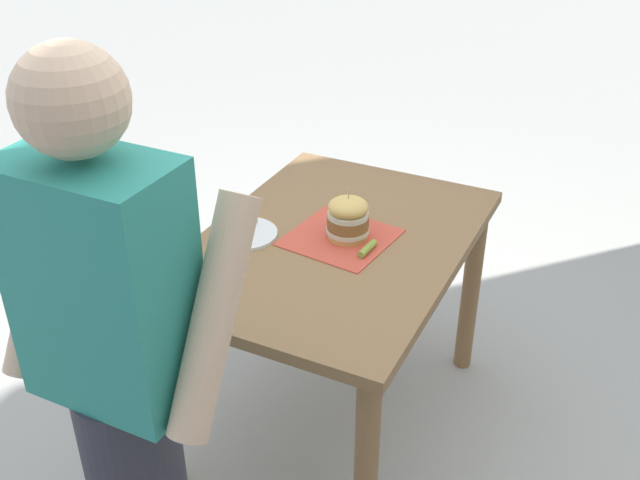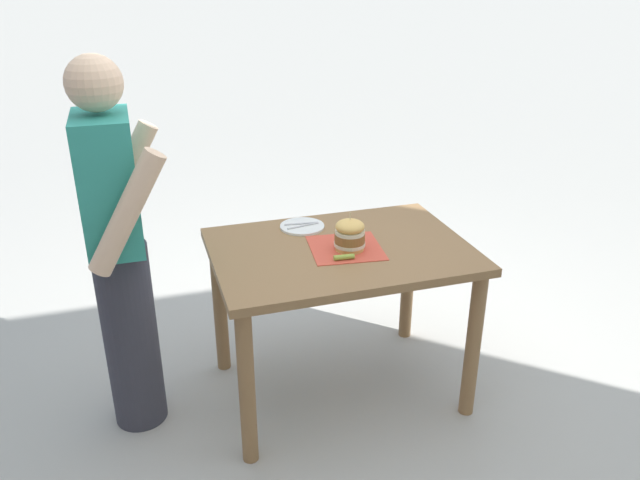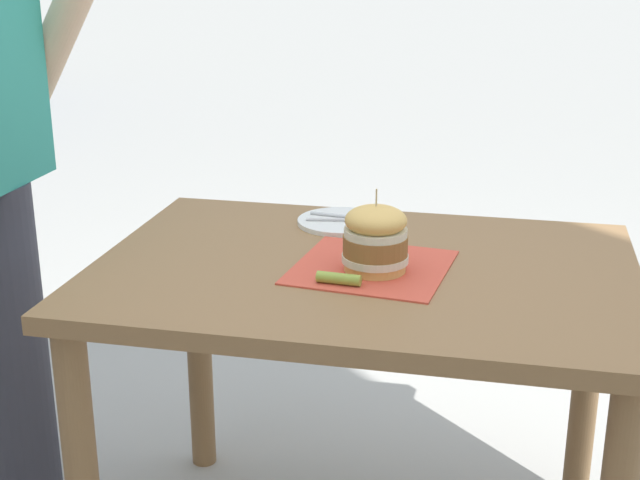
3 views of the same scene
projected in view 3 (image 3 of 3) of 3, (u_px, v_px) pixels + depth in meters
patio_table at (363, 318)px, 2.00m from camera, size 0.84×1.18×0.79m
serving_paper at (371, 267)px, 1.94m from camera, size 0.36×0.36×0.00m
sandwich at (376, 238)px, 1.89m from camera, size 0.14×0.14×0.18m
pickle_spear at (339, 279)px, 1.83m from camera, size 0.03×0.09×0.02m
side_plate_with_forks at (341, 221)px, 2.23m from camera, size 0.22×0.22×0.02m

